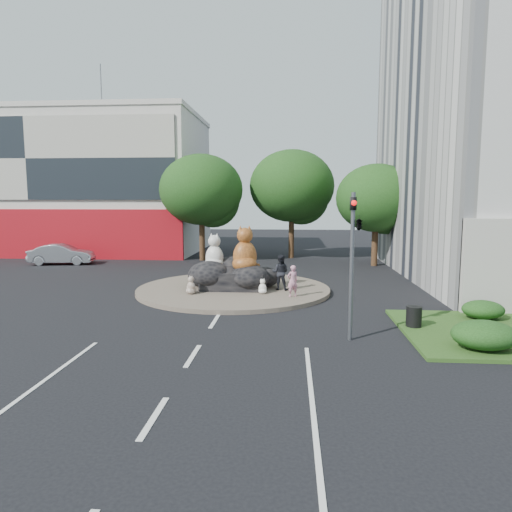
% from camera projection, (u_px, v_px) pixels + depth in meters
% --- Properties ---
extents(ground, '(120.00, 120.00, 0.00)m').
position_uv_depth(ground, '(193.00, 356.00, 13.95)').
color(ground, black).
rests_on(ground, ground).
extents(roundabout_island, '(10.00, 10.00, 0.20)m').
position_uv_depth(roundabout_island, '(234.00, 289.00, 23.83)').
color(roundabout_island, brown).
rests_on(roundabout_island, ground).
extents(rock_plinth, '(3.20, 2.60, 0.90)m').
position_uv_depth(rock_plinth, '(234.00, 279.00, 23.76)').
color(rock_plinth, black).
rests_on(rock_plinth, roundabout_island).
extents(shophouse_block, '(25.20, 12.30, 17.40)m').
position_uv_depth(shophouse_block, '(64.00, 184.00, 42.18)').
color(shophouse_block, beige).
rests_on(shophouse_block, ground).
extents(tree_left, '(6.46, 6.46, 8.27)m').
position_uv_depth(tree_left, '(202.00, 193.00, 35.43)').
color(tree_left, '#382314').
rests_on(tree_left, ground).
extents(tree_mid, '(6.84, 6.84, 8.76)m').
position_uv_depth(tree_mid, '(293.00, 190.00, 36.84)').
color(tree_mid, '#382314').
rests_on(tree_mid, ground).
extents(tree_right, '(5.70, 5.70, 7.30)m').
position_uv_depth(tree_right, '(377.00, 201.00, 32.54)').
color(tree_right, '#382314').
rests_on(tree_right, ground).
extents(hedge_near_green, '(2.00, 1.60, 0.90)m').
position_uv_depth(hedge_near_green, '(484.00, 335.00, 14.18)').
color(hedge_near_green, '#193711').
rests_on(hedge_near_green, grass_verge).
extents(hedge_back_green, '(1.60, 1.28, 0.72)m').
position_uv_depth(hedge_back_green, '(483.00, 310.00, 17.84)').
color(hedge_back_green, '#193711').
rests_on(hedge_back_green, grass_verge).
extents(traffic_light, '(0.44, 1.24, 5.00)m').
position_uv_depth(traffic_light, '(355.00, 234.00, 15.09)').
color(traffic_light, '#595B60').
rests_on(traffic_light, ground).
extents(street_lamp, '(2.34, 0.22, 8.06)m').
position_uv_depth(street_lamp, '(512.00, 204.00, 20.33)').
color(street_lamp, '#595B60').
rests_on(street_lamp, ground).
extents(cat_white, '(1.49, 1.43, 1.91)m').
position_uv_depth(cat_white, '(214.00, 251.00, 23.95)').
color(cat_white, beige).
rests_on(cat_white, rock_plinth).
extents(cat_tabby, '(1.80, 1.71, 2.37)m').
position_uv_depth(cat_tabby, '(245.00, 248.00, 23.21)').
color(cat_tabby, '#AB5F23').
rests_on(cat_tabby, rock_plinth).
extents(kitten_calico, '(0.72, 0.71, 0.90)m').
position_uv_depth(kitten_calico, '(191.00, 285.00, 22.15)').
color(kitten_calico, silver).
rests_on(kitten_calico, roundabout_island).
extents(kitten_white, '(0.50, 0.45, 0.75)m').
position_uv_depth(kitten_white, '(263.00, 286.00, 22.23)').
color(kitten_white, white).
rests_on(kitten_white, roundabout_island).
extents(pedestrian_pink, '(0.65, 0.57, 1.50)m').
position_uv_depth(pedestrian_pink, '(293.00, 281.00, 21.46)').
color(pedestrian_pink, '#C27D94').
rests_on(pedestrian_pink, roundabout_island).
extents(pedestrian_dark, '(1.00, 0.84, 1.81)m').
position_uv_depth(pedestrian_dark, '(280.00, 272.00, 23.06)').
color(pedestrian_dark, black).
rests_on(pedestrian_dark, roundabout_island).
extents(parked_car, '(4.75, 2.27, 1.50)m').
position_uv_depth(parked_car, '(62.00, 254.00, 33.65)').
color(parked_car, '#AAABB1').
rests_on(parked_car, ground).
extents(litter_bin, '(0.68, 0.68, 0.75)m').
position_uv_depth(litter_bin, '(414.00, 316.00, 16.74)').
color(litter_bin, black).
rests_on(litter_bin, grass_verge).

